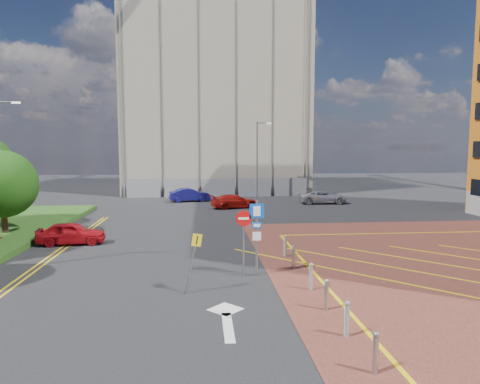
{
  "coord_description": "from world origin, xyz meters",
  "views": [
    {
      "loc": [
        -1.73,
        -16.29,
        5.35
      ],
      "look_at": [
        0.12,
        4.49,
        3.18
      ],
      "focal_mm": 32.0,
      "sensor_mm": 36.0,
      "label": 1
    }
  ],
  "objects": [
    {
      "name": "ground",
      "position": [
        0.0,
        0.0,
        0.0
      ],
      "size": [
        140.0,
        140.0,
        0.0
      ],
      "primitive_type": "plane",
      "color": "black",
      "rests_on": "ground"
    },
    {
      "name": "tree_c",
      "position": [
        -13.5,
        10.0,
        3.19
      ],
      "size": [
        4.0,
        4.0,
        4.9
      ],
      "color": "#3D2B1C",
      "rests_on": "grass_bed"
    },
    {
      "name": "lamp_left_far",
      "position": [
        -14.42,
        12.0,
        4.66
      ],
      "size": [
        1.53,
        0.16,
        8.0
      ],
      "color": "#9EA0A8",
      "rests_on": "grass_bed"
    },
    {
      "name": "lamp_back",
      "position": [
        4.08,
        28.0,
        4.36
      ],
      "size": [
        1.53,
        0.16,
        8.0
      ],
      "color": "#9EA0A8",
      "rests_on": "ground"
    },
    {
      "name": "sign_cluster",
      "position": [
        0.3,
        0.98,
        1.95
      ],
      "size": [
        1.17,
        0.12,
        3.2
      ],
      "color": "#9EA0A8",
      "rests_on": "ground"
    },
    {
      "name": "warning_sign",
      "position": [
        -2.08,
        -0.93,
        1.43
      ],
      "size": [
        0.71,
        0.41,
        2.25
      ],
      "color": "#9EA0A8",
      "rests_on": "ground"
    },
    {
      "name": "bollard_row",
      "position": [
        2.3,
        -1.67,
        0.47
      ],
      "size": [
        0.14,
        11.14,
        0.9
      ],
      "color": "#9EA0A8",
      "rests_on": "forecourt"
    },
    {
      "name": "construction_building",
      "position": [
        0.0,
        40.0,
        11.0
      ],
      "size": [
        21.2,
        19.2,
        22.0
      ],
      "primitive_type": "cube",
      "color": "#AEA28E",
      "rests_on": "ground"
    },
    {
      "name": "construction_fence",
      "position": [
        1.0,
        30.0,
        1.0
      ],
      "size": [
        21.6,
        0.06,
        2.0
      ],
      "primitive_type": "cube",
      "color": "gray",
      "rests_on": "ground"
    },
    {
      "name": "car_red_left",
      "position": [
        -9.0,
        7.79,
        0.62
      ],
      "size": [
        3.76,
        1.77,
        1.25
      ],
      "primitive_type": "imported",
      "rotation": [
        0.0,
        0.0,
        1.65
      ],
      "color": "red",
      "rests_on": "ground"
    },
    {
      "name": "car_blue_back",
      "position": [
        -2.96,
        26.19,
        0.67
      ],
      "size": [
        4.23,
        2.12,
        1.33
      ],
      "primitive_type": "imported",
      "rotation": [
        0.0,
        0.0,
        1.75
      ],
      "color": "#12115B",
      "rests_on": "ground"
    },
    {
      "name": "car_red_back",
      "position": [
        1.11,
        21.23,
        0.61
      ],
      "size": [
        4.52,
        2.88,
        1.22
      ],
      "primitive_type": "imported",
      "rotation": [
        0.0,
        0.0,
        1.87
      ],
      "color": "#A6130E",
      "rests_on": "ground"
    },
    {
      "name": "car_silver_back",
      "position": [
        9.8,
        23.55,
        0.64
      ],
      "size": [
        4.63,
        2.21,
        1.27
      ],
      "primitive_type": "imported",
      "rotation": [
        0.0,
        0.0,
        1.55
      ],
      "color": "#B0AFB7",
      "rests_on": "ground"
    }
  ]
}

